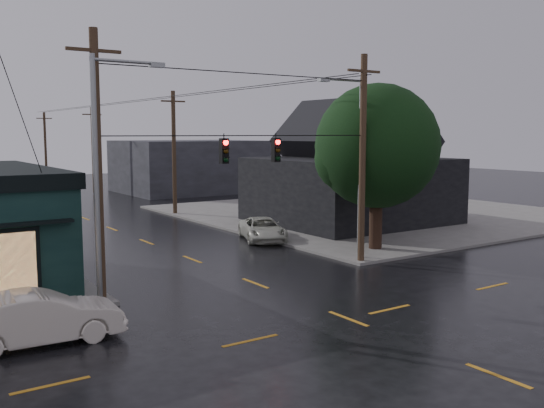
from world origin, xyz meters
TOP-DOWN VIEW (x-y plane):
  - ground_plane at (0.00, 0.00)m, footprint 160.00×160.00m
  - sidewalk_ne at (20.00, 20.00)m, footprint 28.00×28.00m
  - ne_building at (15.00, 17.00)m, footprint 12.60×11.60m
  - corner_tree at (9.31, 8.44)m, footprint 6.71×6.71m
  - utility_pole_nw at (-6.50, 6.50)m, footprint 2.00×0.32m
  - utility_pole_ne at (6.50, 6.50)m, footprint 2.00×0.32m
  - utility_pole_far_a at (6.50, 28.00)m, footprint 2.00×0.32m
  - utility_pole_far_b at (6.50, 48.00)m, footprint 2.00×0.32m
  - utility_pole_far_c at (6.50, 68.00)m, footprint 2.00×0.32m
  - span_signal_assembly at (0.10, 6.50)m, footprint 13.00×0.48m
  - streetlight_nw at (-6.80, 5.80)m, footprint 5.40×0.30m
  - streetlight_ne at (7.00, 7.20)m, footprint 5.40×0.30m
  - bg_building_east at (16.00, 45.00)m, footprint 14.00×12.00m
  - sedan_cream at (-9.46, 3.34)m, footprint 5.04×2.02m
  - suv_silver at (6.00, 14.63)m, footprint 3.87×5.37m

SIDE VIEW (x-z plane):
  - ground_plane at x=0.00m, z-range 0.00..0.00m
  - utility_pole_nw at x=-6.50m, z-range -5.08..5.08m
  - utility_pole_ne at x=6.50m, z-range -5.08..5.08m
  - utility_pole_far_a at x=6.50m, z-range -4.83..4.83m
  - utility_pole_far_b at x=6.50m, z-range -4.58..4.58m
  - utility_pole_far_c at x=6.50m, z-range -4.58..4.58m
  - streetlight_nw at x=-6.80m, z-range -4.58..4.58m
  - streetlight_ne at x=7.00m, z-range -4.58..4.58m
  - sidewalk_ne at x=20.00m, z-range 0.00..0.15m
  - suv_silver at x=6.00m, z-range 0.00..1.36m
  - sedan_cream at x=-9.46m, z-range 0.00..1.63m
  - bg_building_east at x=16.00m, z-range 0.00..5.60m
  - ne_building at x=15.00m, z-range 0.09..8.85m
  - corner_tree at x=9.31m, z-range 1.24..10.16m
  - span_signal_assembly at x=0.10m, z-range 5.08..6.31m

